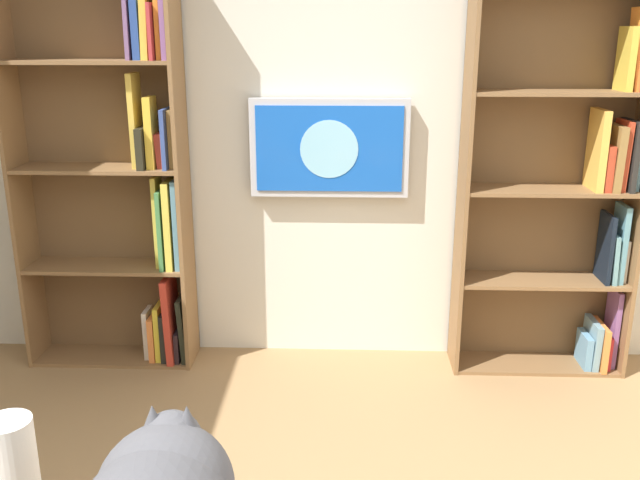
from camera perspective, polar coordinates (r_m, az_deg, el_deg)
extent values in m
cube|color=silver|center=(3.81, 0.32, 9.81)|extent=(4.52, 0.06, 2.70)
cube|color=brown|center=(3.98, 24.71, 3.70)|extent=(0.02, 0.28, 2.03)
cube|color=brown|center=(3.73, 11.73, 4.11)|extent=(0.02, 0.28, 2.03)
cube|color=brown|center=(3.95, 17.91, 4.36)|extent=(0.93, 0.01, 2.03)
cube|color=brown|center=(4.16, 17.14, -9.72)|extent=(0.88, 0.27, 0.02)
cube|color=brown|center=(3.96, 17.76, -3.18)|extent=(0.88, 0.27, 0.02)
cube|color=brown|center=(3.83, 18.43, 3.92)|extent=(0.88, 0.27, 0.02)
cube|color=brown|center=(3.76, 19.15, 11.42)|extent=(0.88, 0.27, 0.02)
cube|color=#865791|center=(4.20, 22.93, -6.59)|extent=(0.03, 0.17, 0.45)
cube|color=#B7282D|center=(4.22, 22.43, -8.30)|extent=(0.02, 0.18, 0.19)
cube|color=orange|center=(4.19, 22.05, -7.99)|extent=(0.03, 0.24, 0.25)
cube|color=#7198A7|center=(4.19, 21.49, -7.86)|extent=(0.04, 0.22, 0.26)
cube|color=#6293B3|center=(4.18, 20.95, -8.40)|extent=(0.04, 0.19, 0.19)
cube|color=silver|center=(4.06, 23.64, -1.46)|extent=(0.02, 0.13, 0.23)
cube|color=#5C94A3|center=(4.01, 23.46, -0.23)|extent=(0.03, 0.17, 0.42)
cube|color=#63949B|center=(4.03, 22.81, -1.26)|extent=(0.03, 0.20, 0.27)
cube|color=black|center=(4.00, 22.46, -0.57)|extent=(0.02, 0.20, 0.37)
cube|color=#629AB3|center=(3.95, 24.39, 5.39)|extent=(0.03, 0.16, 0.21)
cube|color=black|center=(3.92, 24.08, 6.43)|extent=(0.03, 0.24, 0.36)
cube|color=#C03E23|center=(3.91, 23.56, 6.45)|extent=(0.03, 0.20, 0.36)
cube|color=olive|center=(3.89, 23.02, 6.31)|extent=(0.05, 0.24, 0.33)
cube|color=#B03A21|center=(3.88, 22.33, 5.63)|extent=(0.04, 0.21, 0.24)
cube|color=#EAB348|center=(3.85, 21.87, 6.93)|extent=(0.04, 0.22, 0.41)
cube|color=orange|center=(3.84, 24.60, 14.09)|extent=(0.04, 0.13, 0.40)
cube|color=gold|center=(3.83, 23.92, 13.50)|extent=(0.03, 0.18, 0.31)
cube|color=brown|center=(3.76, -11.31, 5.76)|extent=(0.02, 0.28, 2.23)
cube|color=brown|center=(4.06, -23.72, 5.47)|extent=(0.02, 0.28, 2.23)
cube|color=brown|center=(4.01, -17.12, 6.03)|extent=(0.92, 0.01, 2.23)
cube|color=brown|center=(4.23, -16.41, -9.18)|extent=(0.87, 0.27, 0.02)
cube|color=brown|center=(4.02, -17.06, -2.08)|extent=(0.87, 0.27, 0.02)
cube|color=brown|center=(3.89, -17.76, 5.64)|extent=(0.87, 0.27, 0.02)
cube|color=brown|center=(3.83, -18.51, 13.77)|extent=(0.87, 0.27, 0.02)
cube|color=#26291C|center=(4.03, -11.07, -7.02)|extent=(0.05, 0.22, 0.37)
cube|color=black|center=(4.08, -11.44, -8.24)|extent=(0.03, 0.22, 0.18)
cube|color=red|center=(4.01, -12.17, -6.27)|extent=(0.05, 0.24, 0.49)
cube|color=black|center=(4.07, -12.54, -7.57)|extent=(0.03, 0.20, 0.28)
cube|color=yellow|center=(4.07, -13.05, -7.32)|extent=(0.03, 0.16, 0.32)
cube|color=orange|center=(4.10, -13.46, -7.65)|extent=(0.03, 0.20, 0.26)
cube|color=beige|center=(4.11, -13.97, -7.41)|extent=(0.03, 0.14, 0.28)
cube|color=#5A8CA0|center=(3.84, -11.53, 1.42)|extent=(0.03, 0.22, 0.49)
cube|color=#DBC949|center=(3.83, -12.20, 1.30)|extent=(0.04, 0.20, 0.48)
cube|color=#427D45|center=(3.85, -12.75, 0.97)|extent=(0.02, 0.22, 0.43)
cube|color=gold|center=(3.86, -13.18, 1.50)|extent=(0.03, 0.14, 0.50)
cube|color=#A0773C|center=(3.75, -11.98, 8.19)|extent=(0.03, 0.13, 0.30)
cube|color=#354B8C|center=(3.75, -12.44, 8.23)|extent=(0.02, 0.23, 0.31)
cube|color=#AB3423|center=(3.77, -12.94, 7.24)|extent=(0.05, 0.12, 0.18)
cube|color=gold|center=(3.75, -13.75, 8.59)|extent=(0.04, 0.13, 0.37)
cube|color=black|center=(3.77, -14.32, 7.41)|extent=(0.04, 0.20, 0.21)
cube|color=gold|center=(3.79, -14.96, 9.50)|extent=(0.03, 0.16, 0.49)
cube|color=#83548C|center=(3.69, -12.59, 17.59)|extent=(0.03, 0.19, 0.42)
cube|color=orange|center=(3.70, -13.13, 17.97)|extent=(0.02, 0.14, 0.48)
cube|color=#B13034|center=(3.70, -13.47, 16.37)|extent=(0.02, 0.22, 0.27)
cube|color=gold|center=(3.72, -14.13, 17.69)|extent=(0.05, 0.16, 0.45)
cube|color=#27458E|center=(3.74, -14.72, 16.42)|extent=(0.04, 0.16, 0.29)
cube|color=slate|center=(3.74, -15.44, 16.95)|extent=(0.03, 0.16, 0.37)
cube|color=#B7B7BC|center=(3.75, 0.78, 7.59)|extent=(0.85, 0.06, 0.53)
cube|color=blue|center=(3.71, 0.76, 7.51)|extent=(0.78, 0.01, 0.46)
cylinder|color=#8CCCEA|center=(3.71, 0.76, 7.49)|extent=(0.31, 0.00, 0.31)
sphere|color=#4C4C51|center=(1.50, -12.13, -15.94)|extent=(0.13, 0.13, 0.13)
cone|color=#4C4C51|center=(1.47, -10.88, -14.47)|extent=(0.06, 0.06, 0.07)
cone|color=#4C4C51|center=(1.48, -13.61, -14.27)|extent=(0.06, 0.06, 0.07)
cone|color=beige|center=(1.46, -10.92, -14.75)|extent=(0.03, 0.03, 0.05)
cone|color=beige|center=(1.48, -13.66, -14.55)|extent=(0.03, 0.03, 0.05)
cylinder|color=white|center=(1.79, -23.94, -17.21)|extent=(0.11, 0.11, 0.27)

